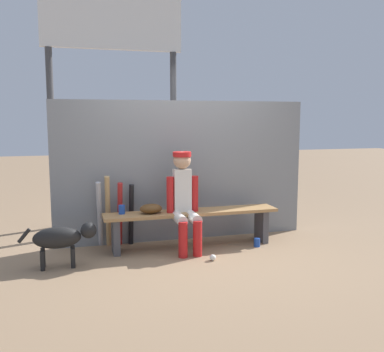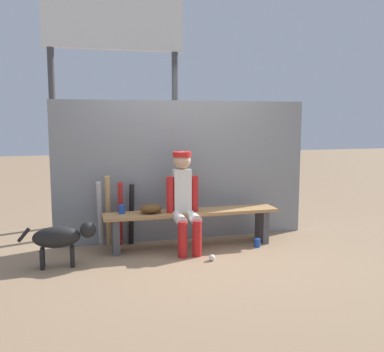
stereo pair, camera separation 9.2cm
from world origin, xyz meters
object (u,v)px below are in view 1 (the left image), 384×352
bat_aluminum_red (120,214)px  baseball (213,258)px  dugout_bench (192,219)px  player_seated (184,198)px  cup_on_bench (122,210)px  dog (62,238)px  bat_wood_tan (108,212)px  bat_aluminum_silver (100,214)px  bat_aluminum_black (131,215)px  cup_on_ground (257,242)px  scoreboard (117,43)px  baseball_glove (151,209)px

bat_aluminum_red → baseball: bearing=-41.8°
dugout_bench → player_seated: (-0.13, -0.11, 0.31)m
cup_on_bench → dog: bearing=-149.9°
bat_wood_tan → dog: bat_wood_tan is taller
dugout_bench → cup_on_bench: bearing=175.6°
dugout_bench → dog: size_ratio=2.66×
bat_aluminum_silver → cup_on_bench: 0.36m
player_seated → bat_aluminum_black: player_seated is taller
dugout_bench → dog: 1.63m
dugout_bench → dog: dog is taller
baseball → dog: dog is taller
bat_aluminum_red → cup_on_bench: 0.23m
bat_wood_tan → cup_on_ground: (1.84, -0.50, -0.41)m
player_seated → scoreboard: size_ratio=0.32×
bat_aluminum_red → bat_aluminum_silver: 0.26m
dugout_bench → dog: (-1.59, -0.34, -0.03)m
baseball_glove → cup_on_ground: size_ratio=2.55×
baseball → cup_on_bench: cup_on_bench is taller
bat_wood_tan → bat_aluminum_silver: size_ratio=1.07×
dugout_bench → bat_aluminum_silver: (-1.14, 0.30, 0.07)m
scoreboard → dog: bearing=-114.7°
cup_on_bench → player_seated: bearing=-13.2°
player_seated → bat_wood_tan: size_ratio=1.31×
player_seated → bat_aluminum_silver: size_ratio=1.41×
bat_aluminum_red → cup_on_bench: size_ratio=7.79×
baseball_glove → bat_wood_tan: bat_wood_tan is taller
dugout_bench → bat_aluminum_red: 0.93m
bat_wood_tan → cup_on_bench: bearing=-54.7°
bat_aluminum_black → bat_aluminum_silver: (-0.40, -0.01, 0.03)m
cup_on_bench → dog: (-0.71, -0.41, -0.19)m
dugout_bench → baseball_glove: (-0.53, 0.00, 0.17)m
bat_aluminum_black → baseball_glove: bearing=-57.1°
baseball → scoreboard: scoreboard is taller
bat_aluminum_black → baseball: size_ratio=10.84×
baseball_glove → baseball: size_ratio=3.78×
baseball → baseball_glove: bearing=135.9°
dugout_bench → baseball: dugout_bench is taller
player_seated → bat_aluminum_black: size_ratio=1.54×
bat_aluminum_black → cup_on_bench: 0.31m
dog → bat_aluminum_red: bearing=41.0°
scoreboard → cup_on_bench: bearing=-95.7°
bat_aluminum_black → baseball: bearing=-48.0°
baseball_glove → cup_on_bench: 0.36m
baseball → scoreboard: 3.54m
cup_on_bench → bat_wood_tan: bearing=125.3°
bat_aluminum_black → cup_on_bench: bat_aluminum_black is taller
bat_wood_tan → dog: 0.84m
player_seated → dog: size_ratio=1.47×
scoreboard → baseball_glove: bearing=-82.2°
bat_aluminum_red → baseball: 1.35m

